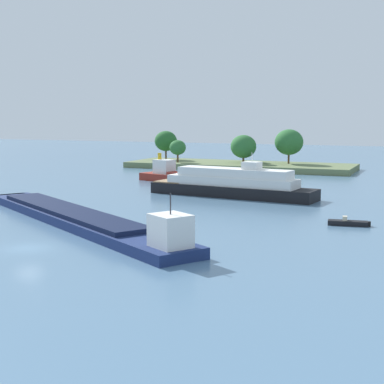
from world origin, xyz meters
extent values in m
plane|color=slate|center=(0.00, 0.00, 0.00)|extent=(400.00, 400.00, 0.00)
cube|color=#66754C|center=(-7.61, 84.74, 0.65)|extent=(51.76, 16.78, 1.30)
cylinder|color=#513823|center=(-27.82, 87.81, 2.48)|extent=(0.44, 0.44, 2.36)
ellipsoid|color=#235B28|center=(-27.82, 87.81, 5.88)|extent=(5.54, 5.54, 4.99)
cylinder|color=#513823|center=(-21.36, 80.62, 2.27)|extent=(0.44, 0.44, 1.93)
ellipsoid|color=#2D6B33|center=(-21.36, 80.62, 4.76)|extent=(3.84, 3.84, 3.45)
cylinder|color=#513823|center=(-7.77, 88.26, 2.09)|extent=(0.44, 0.44, 1.58)
ellipsoid|color=#235B28|center=(-7.77, 88.26, 4.74)|extent=(4.64, 4.64, 4.18)
cylinder|color=#513823|center=(-6.33, 83.64, 2.06)|extent=(0.44, 0.44, 1.52)
ellipsoid|color=#2D6B33|center=(-6.33, 83.64, 5.15)|extent=(5.83, 5.83, 5.25)
cylinder|color=#513823|center=(3.32, 87.02, 2.46)|extent=(0.44, 0.44, 2.31)
ellipsoid|color=#2D6B33|center=(3.32, 87.02, 6.18)|extent=(6.42, 6.42, 5.78)
cube|color=black|center=(25.42, 22.81, 0.27)|extent=(4.41, 1.78, 0.53)
cube|color=beige|center=(25.10, 22.77, 0.78)|extent=(0.57, 0.69, 0.50)
cube|color=black|center=(27.70, 23.09, 0.28)|extent=(0.32, 0.35, 0.56)
cube|color=navy|center=(-3.11, 11.90, 0.51)|extent=(39.99, 27.28, 1.01)
cube|color=#0F1834|center=(-4.39, 12.69, 1.26)|extent=(28.39, 19.75, 0.50)
cube|color=white|center=(13.68, 1.58, 2.41)|extent=(4.19, 4.06, 2.80)
cylinder|color=#333338|center=(13.68, 1.58, 4.71)|extent=(0.12, 0.12, 1.80)
cube|color=navy|center=(-21.43, 23.16, 0.56)|extent=(2.76, 3.72, 0.91)
cube|color=black|center=(5.99, 39.81, 0.83)|extent=(26.29, 8.22, 1.66)
cube|color=white|center=(5.99, 39.81, 2.31)|extent=(20.55, 6.77, 1.30)
cube|color=white|center=(6.39, 39.77, 3.61)|extent=(17.90, 5.84, 1.30)
cube|color=white|center=(9.20, 39.43, 4.81)|extent=(2.66, 2.59, 1.10)
cube|color=#937551|center=(-4.28, 41.05, 1.74)|extent=(5.18, 5.16, 0.16)
cylinder|color=silver|center=(9.20, 39.43, 6.06)|extent=(0.10, 0.10, 1.40)
cube|color=maroon|center=(-12.17, 54.70, 0.69)|extent=(10.70, 7.10, 1.38)
cube|color=maroon|center=(-8.90, 53.58, 1.68)|extent=(3.82, 4.41, 0.60)
cube|color=white|center=(-12.46, 54.80, 2.68)|extent=(4.15, 3.66, 2.60)
cylinder|color=gold|center=(-13.58, 55.18, 4.58)|extent=(0.70, 0.70, 1.20)
cylinder|color=black|center=(-7.40, 53.07, 0.83)|extent=(0.51, 0.76, 0.70)
camera|label=1|loc=(34.02, -41.92, 12.04)|focal=54.11mm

